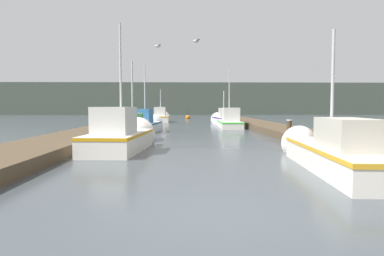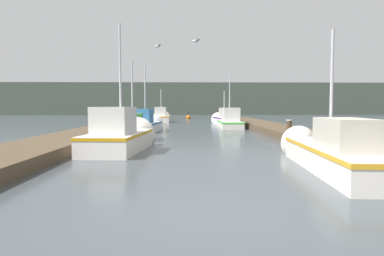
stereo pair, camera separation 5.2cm
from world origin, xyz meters
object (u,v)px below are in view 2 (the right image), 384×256
Objects in this scene: seagull_lead at (157,46)px; fishing_boat_4 at (229,121)px; seagull_1 at (196,41)px; fishing_boat_3 at (146,124)px; mooring_piling_3 at (229,115)px; fishing_boat_5 at (223,119)px; fishing_boat_6 at (161,117)px; fishing_boat_0 at (329,151)px; fishing_boat_2 at (133,130)px; mooring_piling_1 at (128,120)px; fishing_boat_1 at (122,135)px; channel_buoy at (188,117)px; mooring_piling_0 at (289,131)px; mooring_piling_2 at (239,117)px.

fishing_boat_4 is at bearing 123.89° from seagull_lead.
fishing_boat_3 is at bearing 173.76° from seagull_1.
fishing_boat_3 is 3.59× the size of mooring_piling_3.
fishing_boat_5 is 7.59m from fishing_boat_6.
fishing_boat_0 is 1.15× the size of fishing_boat_5.
fishing_boat_2 reaches higher than mooring_piling_1.
fishing_boat_4 is 1.09× the size of fishing_boat_5.
fishing_boat_1 reaches higher than seagull_lead.
fishing_boat_1 is 1.16× the size of fishing_boat_6.
fishing_boat_6 is at bearing 124.25° from fishing_boat_4.
fishing_boat_4 reaches higher than channel_buoy.
fishing_boat_2 reaches higher than fishing_boat_0.
fishing_boat_4 is at bearing 51.24° from fishing_boat_2.
fishing_boat_6 reaches higher than mooring_piling_1.
fishing_boat_3 is 4.98× the size of mooring_piling_0.
mooring_piling_3 is 8.58m from channel_buoy.
fishing_boat_4 is 18.13m from channel_buoy.
seagull_lead is (-4.74, -14.01, 4.00)m from fishing_boat_5.
fishing_boat_6 is 19.26m from seagull_lead.
seagull_lead is at bearing 78.20° from fishing_boat_1.
fishing_boat_2 is 5.68m from seagull_1.
mooring_piling_2 reaches higher than mooring_piling_1.
seagull_lead reaches higher than fishing_boat_4.
fishing_boat_5 is 10.13× the size of seagull_1.
mooring_piling_3 is at bearing 73.36° from fishing_boat_5.
fishing_boat_2 is 5.21m from mooring_piling_1.
fishing_boat_3 is 0.85× the size of fishing_boat_4.
mooring_piling_3 is at bearing 84.38° from fishing_boat_4.
fishing_boat_4 is 1.30× the size of fishing_boat_6.
fishing_boat_3 is at bearing -145.62° from fishing_boat_4.
fishing_boat_2 is 20.66m from mooring_piling_3.
fishing_boat_0 is 11.79× the size of seagull_lead.
mooring_piling_2 is (0.67, 19.21, 0.25)m from fishing_boat_0.
fishing_boat_1 reaches higher than fishing_boat_2.
fishing_boat_2 is at bearing -110.87° from mooring_piling_3.
seagull_1 is at bearing 36.47° from fishing_boat_1.
fishing_boat_3 is at bearing 96.05° from fishing_boat_1.
mooring_piling_1 is 1.22× the size of channel_buoy.
fishing_boat_1 reaches higher than fishing_boat_4.
channel_buoy is at bearing 152.43° from seagull_1.
fishing_boat_2 reaches higher than channel_buoy.
fishing_boat_1 is at bearing -46.98° from seagull_lead.
fishing_boat_5 is at bearing -101.88° from mooring_piling_3.
seagull_1 is at bearing -174.95° from mooring_piling_0.
fishing_boat_5 reaches higher than mooring_piling_3.
mooring_piling_0 is at bearing -40.06° from fishing_boat_3.
mooring_piling_2 is at bearing 123.52° from seagull_lead.
fishing_boat_4 reaches higher than mooring_piling_3.
channel_buoy is at bearing 89.76° from fishing_boat_1.
fishing_boat_5 is 3.98× the size of mooring_piling_1.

